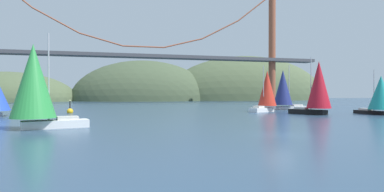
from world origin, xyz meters
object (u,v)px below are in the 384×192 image
at_px(sailboat_scarlet_sail, 267,90).
at_px(sailboat_teal_sail, 380,94).
at_px(sailboat_navy_sail, 284,89).
at_px(channel_buoy, 70,111).
at_px(sailboat_green_sail, 35,84).
at_px(sailboat_crimson_sail, 318,87).

bearing_deg(sailboat_scarlet_sail, sailboat_teal_sail, -45.32).
relative_size(sailboat_navy_sail, sailboat_teal_sail, 1.29).
xyz_separation_m(sailboat_teal_sail, channel_buoy, (-50.27, 18.82, -3.11)).
relative_size(sailboat_scarlet_sail, channel_buoy, 3.40).
bearing_deg(sailboat_teal_sail, sailboat_navy_sail, 107.99).
height_order(sailboat_green_sail, sailboat_crimson_sail, sailboat_crimson_sail).
relative_size(sailboat_navy_sail, sailboat_green_sail, 1.01).
distance_m(sailboat_navy_sail, sailboat_crimson_sail, 17.00).
height_order(sailboat_navy_sail, channel_buoy, sailboat_navy_sail).
relative_size(sailboat_crimson_sail, channel_buoy, 3.69).
bearing_deg(sailboat_navy_sail, sailboat_green_sail, -148.13).
relative_size(sailboat_navy_sail, sailboat_crimson_sail, 1.01).
xyz_separation_m(sailboat_scarlet_sail, sailboat_teal_sail, (13.56, -13.71, -0.71)).
bearing_deg(sailboat_crimson_sail, sailboat_teal_sail, -16.29).
bearing_deg(sailboat_teal_sail, sailboat_scarlet_sail, 134.68).
distance_m(sailboat_scarlet_sail, channel_buoy, 37.26).
distance_m(sailboat_green_sail, channel_buoy, 27.50).
height_order(sailboat_navy_sail, sailboat_crimson_sail, sailboat_navy_sail).
bearing_deg(sailboat_teal_sail, channel_buoy, 159.47).
bearing_deg(sailboat_green_sail, sailboat_navy_sail, 31.87).
relative_size(sailboat_teal_sail, channel_buoy, 2.89).
height_order(sailboat_navy_sail, sailboat_teal_sail, sailboat_navy_sail).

